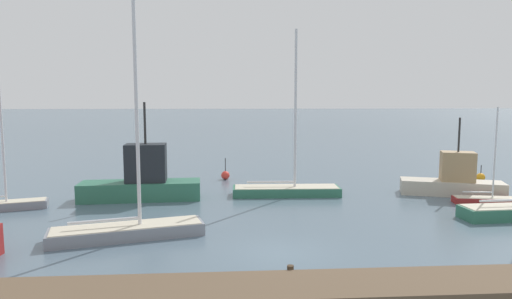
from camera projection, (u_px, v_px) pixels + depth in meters
The scene contains 9 objects.
ground_plane at pixel (279, 253), 18.87m from camera, with size 600.00×600.00×0.00m, color slate.
dock_pier at pixel (296, 292), 14.45m from camera, with size 25.40×2.57×0.66m.
sailboat_0 at pixel (128, 225), 20.89m from camera, with size 7.27×3.50×13.74m.
sailboat_1 at pixel (286, 188), 30.20m from camera, with size 7.31×2.15×11.11m.
sailboat_4 at pixel (487, 199), 27.81m from camera, with size 4.14×1.63×6.06m.
fishing_boat_0 at pixel (143, 181), 28.89m from camera, with size 7.80×2.57×6.34m.
fishing_boat_1 at pixel (453, 181), 30.23m from camera, with size 6.85×3.87×5.30m.
channel_buoy_0 at pixel (481, 177), 35.35m from camera, with size 0.67×0.67×1.31m.
channel_buoy_2 at pixel (225, 175), 36.21m from camera, with size 0.69×0.69×1.77m.
Camera 1 is at (-2.26, -18.14, 6.50)m, focal length 31.13 mm.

